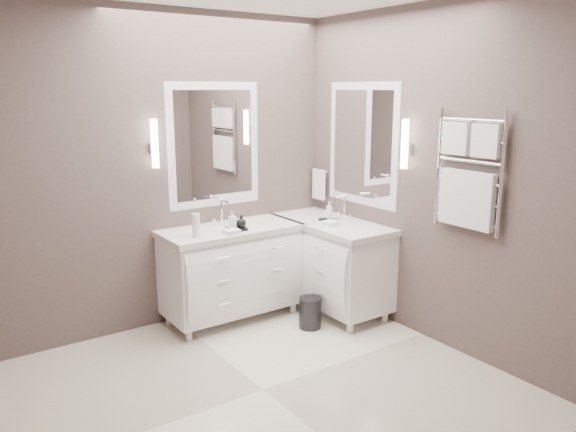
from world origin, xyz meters
TOP-DOWN VIEW (x-y plane):
  - floor at (0.00, 0.00)m, footprint 3.20×3.00m
  - wall_back at (0.00, 1.50)m, footprint 3.20×0.01m
  - wall_front at (0.00, -1.50)m, footprint 3.20×0.01m
  - wall_right at (1.60, 0.00)m, footprint 0.01×3.00m
  - vanity_back at (0.45, 1.23)m, footprint 1.24×0.59m
  - vanity_right at (1.33, 0.90)m, footprint 0.59×1.24m
  - mirror_back at (0.45, 1.49)m, footprint 0.90×0.02m
  - mirror_right at (1.59, 0.80)m, footprint 0.02×0.90m
  - sconce_back at (-0.13, 1.43)m, footprint 0.06×0.06m
  - sconce_right at (1.53, 0.22)m, footprint 0.06×0.06m
  - towel_bar_corner at (1.54, 1.36)m, footprint 0.03×0.22m
  - towel_ladder at (1.55, -0.40)m, footprint 0.06×0.58m
  - waste_bin at (0.90, 0.65)m, footprint 0.21×0.21m
  - amenity_tray_back at (0.44, 1.11)m, footprint 0.18×0.15m
  - amenity_tray_right at (1.29, 0.89)m, footprint 0.14×0.17m
  - water_bottle at (0.06, 1.11)m, footprint 0.07×0.07m
  - soap_bottle_a at (0.41, 1.13)m, footprint 0.08×0.08m
  - soap_bottle_b at (0.47, 1.08)m, footprint 0.09×0.09m
  - soap_bottle_c at (1.29, 0.89)m, footprint 0.08×0.08m

SIDE VIEW (x-z plane):
  - floor at x=0.00m, z-range -0.01..0.00m
  - waste_bin at x=0.90m, z-range 0.00..0.27m
  - vanity_back at x=0.45m, z-range 0.00..0.97m
  - vanity_right at x=1.33m, z-range 0.00..0.97m
  - amenity_tray_right at x=1.29m, z-range 0.85..0.87m
  - amenity_tray_back at x=0.44m, z-range 0.85..0.87m
  - soap_bottle_b at x=0.47m, z-range 0.87..0.99m
  - soap_bottle_a at x=0.41m, z-range 0.87..1.02m
  - water_bottle at x=0.06m, z-range 0.85..1.04m
  - soap_bottle_c at x=1.29m, z-range 0.87..1.04m
  - towel_bar_corner at x=1.54m, z-range 0.97..1.27m
  - wall_back at x=0.00m, z-range 0.00..2.70m
  - wall_front at x=0.00m, z-range 0.00..2.70m
  - wall_right at x=1.60m, z-range 0.00..2.70m
  - towel_ladder at x=1.55m, z-range 0.94..1.84m
  - mirror_back at x=0.45m, z-range 1.00..2.10m
  - mirror_right at x=1.59m, z-range 1.00..2.10m
  - sconce_back at x=-0.13m, z-range 1.39..1.79m
  - sconce_right at x=1.53m, z-range 1.39..1.79m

